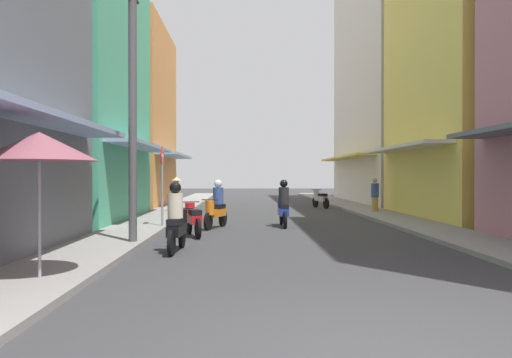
# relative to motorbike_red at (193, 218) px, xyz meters

# --- Properties ---
(ground_plane) EXTENTS (89.03, 89.03, 0.00)m
(ground_plane) POSITION_rel_motorbike_red_xyz_m (2.66, 6.64, -0.50)
(ground_plane) COLOR #38383A
(sidewalk_left) EXTENTS (1.83, 48.47, 0.12)m
(sidewalk_left) POSITION_rel_motorbike_red_xyz_m (-1.92, 6.64, -0.44)
(sidewalk_left) COLOR gray
(sidewalk_left) RESTS_ON ground
(sidewalk_right) EXTENTS (1.83, 48.47, 0.12)m
(sidewalk_right) POSITION_rel_motorbike_red_xyz_m (7.24, 6.64, -0.44)
(sidewalk_right) COLOR gray
(sidewalk_right) RESTS_ON ground
(building_left_mid) EXTENTS (7.05, 8.23, 11.04)m
(building_left_mid) POSITION_rel_motorbike_red_xyz_m (-5.83, 4.78, 5.01)
(building_left_mid) COLOR #4CB28C
(building_left_mid) RESTS_ON ground
(building_left_far) EXTENTS (7.05, 8.35, 9.84)m
(building_left_far) POSITION_rel_motorbike_red_xyz_m (-5.83, 13.78, 4.41)
(building_left_far) COLOR #D88C4C
(building_left_far) RESTS_ON ground
(building_right_mid) EXTENTS (7.05, 8.70, 13.28)m
(building_right_mid) POSITION_rel_motorbike_red_xyz_m (11.15, 5.43, 6.13)
(building_right_mid) COLOR #EFD159
(building_right_mid) RESTS_ON ground
(building_right_far) EXTENTS (7.05, 12.83, 14.78)m
(building_right_far) POSITION_rel_motorbike_red_xyz_m (11.15, 16.68, 6.88)
(building_right_far) COLOR silver
(building_right_far) RESTS_ON ground
(motorbike_red) EXTENTS (0.72, 1.75, 0.96)m
(motorbike_red) POSITION_rel_motorbike_red_xyz_m (0.00, 0.00, 0.00)
(motorbike_red) COLOR black
(motorbike_red) RESTS_ON ground
(motorbike_blue) EXTENTS (0.55, 1.81, 1.58)m
(motorbike_blue) POSITION_rel_motorbike_red_xyz_m (2.76, 2.58, 0.20)
(motorbike_blue) COLOR black
(motorbike_blue) RESTS_ON ground
(motorbike_orange) EXTENTS (0.77, 1.73, 1.58)m
(motorbike_orange) POSITION_rel_motorbike_red_xyz_m (0.54, 2.12, 0.20)
(motorbike_orange) COLOR black
(motorbike_orange) RESTS_ON ground
(motorbike_silver) EXTENTS (0.74, 1.75, 0.96)m
(motorbike_silver) POSITION_rel_motorbike_red_xyz_m (5.46, 12.16, 0.00)
(motorbike_silver) COLOR black
(motorbike_silver) RESTS_ON ground
(motorbike_black) EXTENTS (0.55, 1.81, 1.58)m
(motorbike_black) POSITION_rel_motorbike_red_xyz_m (-0.07, -2.93, 0.20)
(motorbike_black) COLOR black
(motorbike_black) RESTS_ON ground
(pedestrian_crossing) EXTENTS (0.44, 0.44, 1.65)m
(pedestrian_crossing) POSITION_rel_motorbike_red_xyz_m (-1.55, 8.30, 0.43)
(pedestrian_crossing) COLOR #334C8C
(pedestrian_crossing) RESTS_ON ground
(pedestrian_foreground) EXTENTS (0.34, 0.34, 1.61)m
(pedestrian_foreground) POSITION_rel_motorbike_red_xyz_m (7.27, 8.02, 0.30)
(pedestrian_foreground) COLOR #BF8C3F
(pedestrian_foreground) RESTS_ON ground
(vendor_umbrella) EXTENTS (1.80, 1.80, 2.41)m
(vendor_umbrella) POSITION_rel_motorbike_red_xyz_m (-1.78, -6.30, 1.67)
(vendor_umbrella) COLOR #99999E
(vendor_umbrella) RESTS_ON ground
(utility_pole) EXTENTS (0.20, 1.20, 6.70)m
(utility_pole) POSITION_rel_motorbike_red_xyz_m (-1.26, -1.99, 2.92)
(utility_pole) COLOR #4C4C4F
(utility_pole) RESTS_ON ground
(street_sign_no_entry) EXTENTS (0.07, 0.60, 2.65)m
(street_sign_no_entry) POSITION_rel_motorbike_red_xyz_m (-1.16, 1.85, 1.21)
(street_sign_no_entry) COLOR gray
(street_sign_no_entry) RESTS_ON ground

